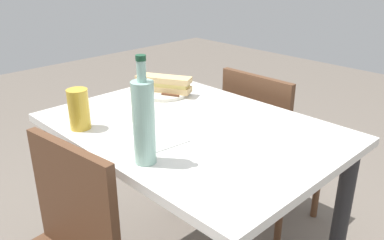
# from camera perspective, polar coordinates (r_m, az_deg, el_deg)

# --- Properties ---
(dining_table) EXTENTS (1.05, 0.77, 0.77)m
(dining_table) POSITION_cam_1_polar(r_m,az_deg,el_deg) (1.52, 0.00, -5.35)
(dining_table) COLOR silver
(dining_table) RESTS_ON ground
(chair_near) EXTENTS (0.40, 0.40, 0.85)m
(chair_near) POSITION_cam_1_polar(r_m,az_deg,el_deg) (2.03, 10.34, -3.10)
(chair_near) COLOR brown
(chair_near) RESTS_ON ground
(plate_near) EXTENTS (0.22, 0.22, 0.01)m
(plate_near) POSITION_cam_1_polar(r_m,az_deg,el_deg) (1.79, -4.01, 3.92)
(plate_near) COLOR silver
(plate_near) RESTS_ON dining_table
(baguette_sandwich_near) EXTENTS (0.25, 0.18, 0.07)m
(baguette_sandwich_near) POSITION_cam_1_polar(r_m,az_deg,el_deg) (1.78, -4.05, 5.19)
(baguette_sandwich_near) COLOR #DBB77A
(baguette_sandwich_near) RESTS_ON plate_near
(knife_near) EXTENTS (0.17, 0.09, 0.01)m
(knife_near) POSITION_cam_1_polar(r_m,az_deg,el_deg) (1.74, -4.28, 3.71)
(knife_near) COLOR silver
(knife_near) RESTS_ON plate_near
(water_bottle) EXTENTS (0.07, 0.07, 0.33)m
(water_bottle) POSITION_cam_1_polar(r_m,az_deg,el_deg) (1.16, -6.88, -0.12)
(water_bottle) COLOR #99C6B7
(water_bottle) RESTS_ON dining_table
(beer_glass) EXTENTS (0.07, 0.07, 0.15)m
(beer_glass) POSITION_cam_1_polar(r_m,az_deg,el_deg) (1.47, -15.82, 1.50)
(beer_glass) COLOR gold
(beer_glass) RESTS_ON dining_table
(paper_napkin) EXTENTS (0.15, 0.15, 0.00)m
(paper_napkin) POSITION_cam_1_polar(r_m,az_deg,el_deg) (1.35, -4.24, -2.71)
(paper_napkin) COLOR white
(paper_napkin) RESTS_ON dining_table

